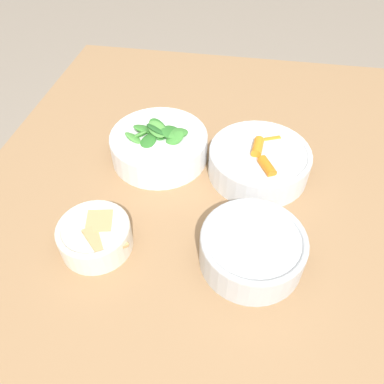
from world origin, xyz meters
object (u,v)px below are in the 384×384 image
(bowl_greens, at_px, (159,144))
(bowl_beans_hotdog, at_px, (252,249))
(bowl_carrots, at_px, (259,160))
(bowl_cookies, at_px, (96,235))

(bowl_greens, bearing_deg, bowl_beans_hotdog, 42.03)
(bowl_carrots, height_order, bowl_greens, bowl_greens)
(bowl_carrots, relative_size, bowl_greens, 1.00)
(bowl_greens, bearing_deg, bowl_carrots, 86.17)
(bowl_carrots, distance_m, bowl_greens, 0.19)
(bowl_greens, bearing_deg, bowl_cookies, -12.00)
(bowl_greens, distance_m, bowl_beans_hotdog, 0.29)
(bowl_greens, height_order, bowl_cookies, bowl_greens)
(bowl_carrots, distance_m, bowl_cookies, 0.32)
(bowl_beans_hotdog, bearing_deg, bowl_greens, -137.97)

